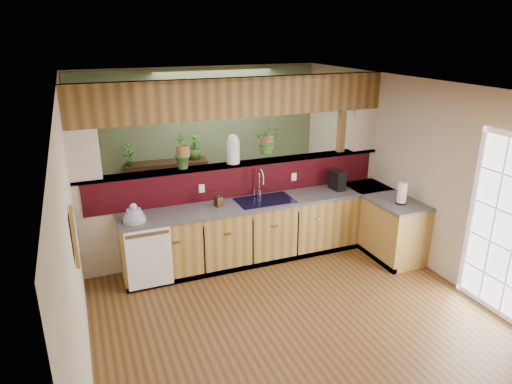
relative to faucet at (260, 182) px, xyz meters
name	(u,v)px	position (x,y,z in m)	size (l,w,h in m)	color
ground	(276,292)	(-0.24, -1.13, -1.13)	(4.60, 7.00, 0.01)	#533619
ceiling	(279,89)	(-0.24, -1.13, 1.47)	(4.60, 7.00, 0.01)	brown
wall_back	(200,138)	(-0.24, 2.37, 0.17)	(4.60, 0.02, 2.60)	beige
wall_left	(73,228)	(-2.54, -1.13, 0.17)	(0.02, 7.00, 2.60)	beige
wall_right	(429,177)	(2.06, -1.13, 0.17)	(0.02, 7.00, 2.60)	beige
pass_through_partition	(241,175)	(-0.21, 0.21, 0.06)	(4.60, 0.21, 2.60)	beige
pass_through_ledge	(239,164)	(-0.24, 0.22, 0.24)	(4.60, 0.21, 0.04)	brown
header_beam	(238,98)	(-0.24, 0.22, 1.20)	(4.60, 0.15, 0.55)	brown
sage_backwall	(200,138)	(-0.24, 2.35, 0.17)	(4.55, 0.02, 2.55)	#5E744F
countertop	(303,226)	(0.59, -0.27, -0.68)	(4.14, 1.52, 0.90)	olive
dishwasher	(149,259)	(-1.72, -0.47, -0.67)	(0.58, 0.03, 0.82)	white
navy_sink	(265,205)	(0.01, -0.16, -0.31)	(0.82, 0.50, 0.18)	black
french_door	(504,230)	(2.03, -2.43, -0.08)	(0.06, 1.02, 2.16)	white
framed_print	(75,236)	(-2.51, -1.93, 0.42)	(0.04, 0.35, 0.45)	olive
faucet	(260,182)	(0.00, 0.00, 0.00)	(0.19, 0.19, 0.43)	#B7B7B2
dish_stack	(134,216)	(-1.84, -0.25, -0.15)	(0.28, 0.28, 0.25)	#99ABC6
soap_dispenser	(218,199)	(-0.68, -0.14, -0.13)	(0.09, 0.09, 0.21)	#392714
coffee_maker	(338,181)	(1.22, -0.14, -0.10)	(0.16, 0.26, 0.29)	black
paper_towel	(402,193)	(1.74, -1.00, -0.08)	(0.15, 0.15, 0.33)	black
glass_jar	(233,149)	(-0.33, 0.22, 0.47)	(0.19, 0.19, 0.43)	silver
ledge_plant_left	(184,152)	(-1.05, 0.22, 0.50)	(0.26, 0.21, 0.48)	#325F21
hanging_plant_a	(182,140)	(-1.06, 0.22, 0.67)	(0.23, 0.19, 0.51)	brown
hanging_plant_b	(268,128)	(0.20, 0.22, 0.73)	(0.43, 0.40, 0.53)	brown
shelving_console	(168,187)	(-0.95, 2.12, -0.63)	(1.43, 0.38, 0.95)	black
shelf_plant_a	(129,154)	(-1.59, 2.12, 0.05)	(0.21, 0.14, 0.40)	#325F21
shelf_plant_b	(194,147)	(-0.42, 2.12, 0.08)	(0.26, 0.26, 0.46)	#325F21
floor_plant	(264,189)	(0.75, 1.62, -0.73)	(0.71, 0.62, 0.79)	#325F21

